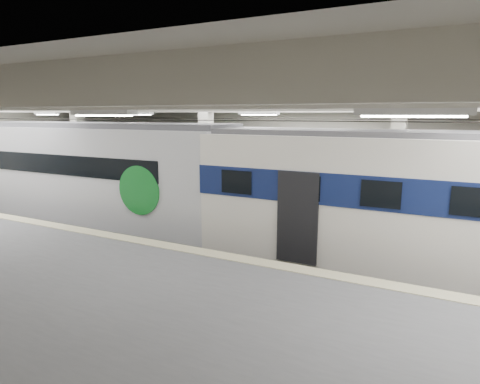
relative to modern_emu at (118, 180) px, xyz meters
The scene contains 4 objects.
station_hall 5.81m from the modern_emu, 17.68° to the right, with size 36.00×24.00×5.75m.
modern_emu is the anchor object (origin of this frame).
older_rer 11.58m from the modern_emu, ahead, with size 13.50×2.98×4.45m.
far_train 6.07m from the modern_emu, 114.91° to the left, with size 13.35×3.24×4.26m.
Camera 1 is at (6.43, -12.36, 4.92)m, focal length 30.00 mm.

